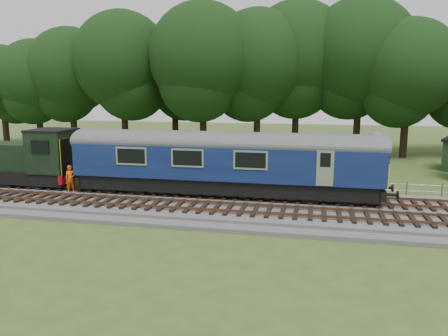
# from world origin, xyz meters

# --- Properties ---
(ground) EXTENTS (120.00, 120.00, 0.00)m
(ground) POSITION_xyz_m (0.00, 0.00, 0.00)
(ground) COLOR #395620
(ground) RESTS_ON ground
(ballast) EXTENTS (70.00, 7.00, 0.35)m
(ballast) POSITION_xyz_m (0.00, 0.00, 0.17)
(ballast) COLOR #4C4C4F
(ballast) RESTS_ON ground
(track_north) EXTENTS (67.20, 2.40, 0.21)m
(track_north) POSITION_xyz_m (0.00, 1.40, 0.42)
(track_north) COLOR black
(track_north) RESTS_ON ballast
(track_south) EXTENTS (67.20, 2.40, 0.21)m
(track_south) POSITION_xyz_m (0.00, -1.60, 0.42)
(track_south) COLOR black
(track_south) RESTS_ON ballast
(fence) EXTENTS (64.00, 0.12, 1.00)m
(fence) POSITION_xyz_m (0.00, 4.50, 0.00)
(fence) COLOR #6B6054
(fence) RESTS_ON ground
(tree_line) EXTENTS (70.00, 8.00, 18.00)m
(tree_line) POSITION_xyz_m (0.00, 22.00, 0.00)
(tree_line) COLOR black
(tree_line) RESTS_ON ground
(dmu_railcar) EXTENTS (18.05, 2.86, 3.88)m
(dmu_railcar) POSITION_xyz_m (1.18, 1.40, 2.61)
(dmu_railcar) COLOR black
(dmu_railcar) RESTS_ON ground
(shunter_loco) EXTENTS (8.92, 2.60, 3.38)m
(shunter_loco) POSITION_xyz_m (-12.75, 1.40, 1.97)
(shunter_loco) COLOR black
(shunter_loco) RESTS_ON ground
(worker) EXTENTS (0.72, 0.69, 1.66)m
(worker) POSITION_xyz_m (-8.20, 0.25, 1.18)
(worker) COLOR #FD580D
(worker) RESTS_ON ballast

